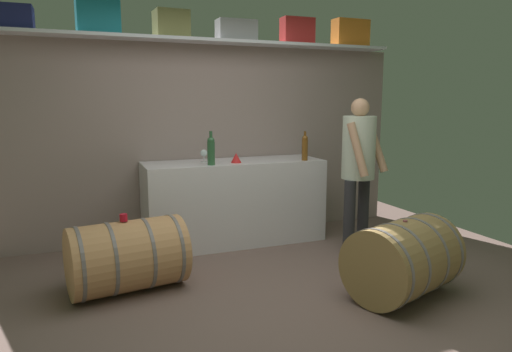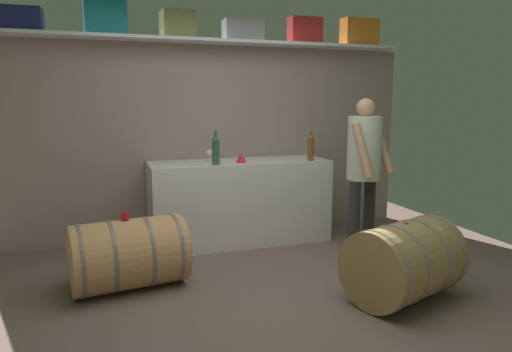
% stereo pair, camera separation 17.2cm
% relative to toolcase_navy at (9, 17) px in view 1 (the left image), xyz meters
% --- Properties ---
extents(ground_plane, '(5.89, 7.30, 0.02)m').
position_rel_toolcase_navy_xyz_m(ground_plane, '(1.82, -1.39, -2.28)').
color(ground_plane, '#715851').
extents(back_wall_panel, '(4.69, 0.10, 2.13)m').
position_rel_toolcase_navy_xyz_m(back_wall_panel, '(1.82, 0.15, -1.20)').
color(back_wall_panel, gray).
rests_on(back_wall_panel, ground).
extents(high_shelf_board, '(4.32, 0.40, 0.03)m').
position_rel_toolcase_navy_xyz_m(high_shelf_board, '(1.82, 0.00, -0.13)').
color(high_shelf_board, silver).
rests_on(high_shelf_board, back_wall_panel).
extents(toolcase_navy, '(0.41, 0.26, 0.22)m').
position_rel_toolcase_navy_xyz_m(toolcase_navy, '(0.00, 0.00, 0.00)').
color(toolcase_navy, navy).
rests_on(toolcase_navy, high_shelf_board).
extents(toolcase_teal, '(0.41, 0.26, 0.34)m').
position_rel_toolcase_navy_xyz_m(toolcase_teal, '(0.76, 0.00, 0.06)').
color(toolcase_teal, '#167387').
rests_on(toolcase_teal, high_shelf_board).
extents(toolcase_olive, '(0.35, 0.29, 0.27)m').
position_rel_toolcase_navy_xyz_m(toolcase_olive, '(1.47, 0.00, 0.03)').
color(toolcase_olive, olive).
rests_on(toolcase_olive, high_shelf_board).
extents(toolcase_grey, '(0.42, 0.22, 0.22)m').
position_rel_toolcase_navy_xyz_m(toolcase_grey, '(2.17, 0.00, 0.00)').
color(toolcase_grey, gray).
rests_on(toolcase_grey, high_shelf_board).
extents(toolcase_red, '(0.37, 0.19, 0.29)m').
position_rel_toolcase_navy_xyz_m(toolcase_red, '(2.90, 0.00, 0.04)').
color(toolcase_red, red).
rests_on(toolcase_red, high_shelf_board).
extents(toolcase_orange, '(0.43, 0.19, 0.31)m').
position_rel_toolcase_navy_xyz_m(toolcase_orange, '(3.60, 0.00, 0.05)').
color(toolcase_orange, orange).
rests_on(toolcase_orange, high_shelf_board).
extents(work_cabinet, '(1.91, 0.64, 0.89)m').
position_rel_toolcase_navy_xyz_m(work_cabinet, '(2.05, -0.23, -1.82)').
color(work_cabinet, white).
rests_on(work_cabinet, ground).
extents(wine_bottle_amber, '(0.06, 0.06, 0.31)m').
position_rel_toolcase_navy_xyz_m(wine_bottle_amber, '(2.78, -0.46, -1.24)').
color(wine_bottle_amber, brown).
rests_on(wine_bottle_amber, work_cabinet).
extents(wine_bottle_green, '(0.08, 0.08, 0.34)m').
position_rel_toolcase_navy_xyz_m(wine_bottle_green, '(1.75, -0.44, -1.23)').
color(wine_bottle_green, '#2D5A35').
rests_on(wine_bottle_green, work_cabinet).
extents(wine_glass, '(0.08, 0.08, 0.13)m').
position_rel_toolcase_navy_xyz_m(wine_glass, '(1.74, -0.19, -1.29)').
color(wine_glass, white).
rests_on(wine_glass, work_cabinet).
extents(red_funnel, '(0.11, 0.11, 0.10)m').
position_rel_toolcase_navy_xyz_m(red_funnel, '(2.03, -0.37, -1.33)').
color(red_funnel, red).
rests_on(red_funnel, work_cabinet).
extents(wine_barrel_near, '(0.97, 0.70, 0.59)m').
position_rel_toolcase_navy_xyz_m(wine_barrel_near, '(0.83, -1.17, -1.98)').
color(wine_barrel_near, tan).
rests_on(wine_barrel_near, ground).
extents(wine_barrel_far, '(0.98, 0.84, 0.62)m').
position_rel_toolcase_navy_xyz_m(wine_barrel_far, '(2.82, -2.07, -1.96)').
color(wine_barrel_far, olive).
rests_on(wine_barrel_far, ground).
extents(tasting_cup, '(0.06, 0.06, 0.06)m').
position_rel_toolcase_navy_xyz_m(tasting_cup, '(0.81, -1.17, -1.66)').
color(tasting_cup, red).
rests_on(tasting_cup, wine_barrel_near).
extents(winemaker_pouring, '(0.52, 0.46, 1.55)m').
position_rel_toolcase_navy_xyz_m(winemaker_pouring, '(3.11, -1.00, -1.32)').
color(winemaker_pouring, '#2E2D32').
rests_on(winemaker_pouring, ground).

